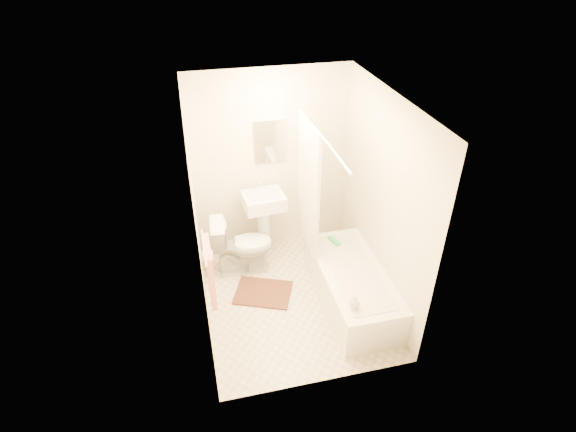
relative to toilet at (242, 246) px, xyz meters
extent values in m
plane|color=beige|center=(0.49, -0.66, -0.37)|extent=(2.40, 2.40, 0.00)
plane|color=white|center=(0.49, -0.66, 2.03)|extent=(2.40, 2.40, 0.00)
cube|color=beige|center=(0.49, 0.54, 0.83)|extent=(2.00, 0.02, 2.40)
cube|color=beige|center=(-0.51, -0.66, 0.83)|extent=(0.02, 2.40, 2.40)
cube|color=beige|center=(1.49, -0.66, 0.83)|extent=(0.02, 2.40, 2.40)
cube|color=white|center=(0.49, 0.52, 1.13)|extent=(0.40, 0.03, 0.55)
cylinder|color=silver|center=(0.79, -0.56, 1.63)|extent=(0.03, 1.70, 0.03)
cube|color=silver|center=(0.79, -0.16, 0.85)|extent=(0.04, 0.80, 1.55)
cylinder|color=silver|center=(-0.47, -0.91, 0.73)|extent=(0.02, 0.60, 0.02)
cube|color=#CC7266|center=(-0.44, -0.91, 0.41)|extent=(0.06, 0.45, 0.66)
cylinder|color=white|center=(-0.44, -0.54, 0.33)|extent=(0.11, 0.12, 0.12)
imported|color=white|center=(0.00, 0.00, 0.00)|extent=(0.79, 0.47, 0.75)
cube|color=#4B231A|center=(0.16, -0.51, -0.36)|extent=(0.79, 0.70, 0.02)
imported|color=silver|center=(0.94, -1.42, 0.16)|extent=(0.08, 0.08, 0.17)
cube|color=#36BE59|center=(1.10, -0.29, 0.09)|extent=(0.11, 0.21, 0.04)
camera|label=1|loc=(-0.48, -4.49, 3.37)|focal=28.00mm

